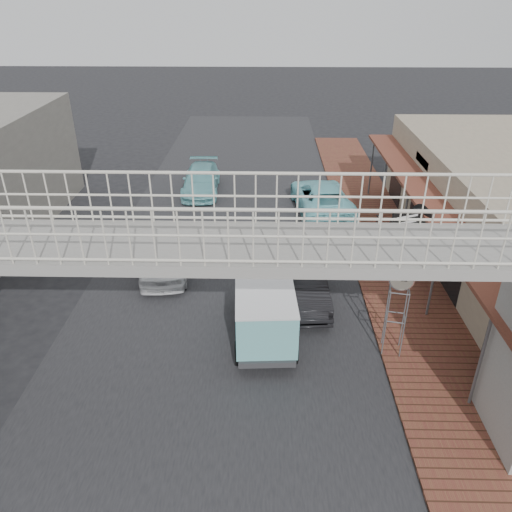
{
  "coord_description": "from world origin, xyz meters",
  "views": [
    {
      "loc": [
        1.54,
        -12.77,
        9.68
      ],
      "look_at": [
        1.21,
        1.8,
        1.8
      ],
      "focal_mm": 35.0,
      "sensor_mm": 36.0,
      "label": 1
    }
  ],
  "objects_px": {
    "dark_sedan": "(300,278)",
    "motorcycle_far": "(384,227)",
    "angkot_curb": "(321,197)",
    "motorcycle_near": "(418,264)",
    "angkot_van": "(264,303)",
    "arrow_sign": "(426,221)",
    "angkot_far": "(201,180)",
    "street_clock": "(401,282)",
    "white_hatchback": "(165,254)"
  },
  "relations": [
    {
      "from": "motorcycle_far",
      "to": "arrow_sign",
      "type": "xyz_separation_m",
      "value": [
        0.4,
        -3.83,
        2.02
      ]
    },
    {
      "from": "angkot_van",
      "to": "arrow_sign",
      "type": "height_order",
      "value": "arrow_sign"
    },
    {
      "from": "dark_sedan",
      "to": "motorcycle_far",
      "type": "xyz_separation_m",
      "value": [
        3.83,
        4.5,
        -0.09
      ]
    },
    {
      "from": "white_hatchback",
      "to": "arrow_sign",
      "type": "height_order",
      "value": "arrow_sign"
    },
    {
      "from": "arrow_sign",
      "to": "dark_sedan",
      "type": "bearing_deg",
      "value": 165.86
    },
    {
      "from": "angkot_far",
      "to": "angkot_curb",
      "type": "bearing_deg",
      "value": -24.55
    },
    {
      "from": "angkot_curb",
      "to": "angkot_van",
      "type": "relative_size",
      "value": 1.31
    },
    {
      "from": "dark_sedan",
      "to": "white_hatchback",
      "type": "bearing_deg",
      "value": 156.84
    },
    {
      "from": "motorcycle_far",
      "to": "angkot_far",
      "type": "bearing_deg",
      "value": 53.11
    },
    {
      "from": "motorcycle_near",
      "to": "arrow_sign",
      "type": "xyz_separation_m",
      "value": [
        -0.23,
        -0.7,
        2.1
      ]
    },
    {
      "from": "angkot_far",
      "to": "angkot_van",
      "type": "relative_size",
      "value": 1.12
    },
    {
      "from": "motorcycle_near",
      "to": "street_clock",
      "type": "distance_m",
      "value": 5.17
    },
    {
      "from": "angkot_curb",
      "to": "angkot_far",
      "type": "height_order",
      "value": "angkot_curb"
    },
    {
      "from": "angkot_curb",
      "to": "arrow_sign",
      "type": "xyz_separation_m",
      "value": [
        2.78,
        -6.97,
        1.94
      ]
    },
    {
      "from": "white_hatchback",
      "to": "motorcycle_far",
      "type": "bearing_deg",
      "value": 10.7
    },
    {
      "from": "white_hatchback",
      "to": "motorcycle_far",
      "type": "height_order",
      "value": "white_hatchback"
    },
    {
      "from": "dark_sedan",
      "to": "motorcycle_near",
      "type": "xyz_separation_m",
      "value": [
        4.47,
        1.37,
        -0.17
      ]
    },
    {
      "from": "angkot_curb",
      "to": "angkot_van",
      "type": "bearing_deg",
      "value": 68.2
    },
    {
      "from": "angkot_curb",
      "to": "motorcycle_near",
      "type": "height_order",
      "value": "angkot_curb"
    },
    {
      "from": "motorcycle_far",
      "to": "arrow_sign",
      "type": "relative_size",
      "value": 0.58
    },
    {
      "from": "angkot_van",
      "to": "street_clock",
      "type": "height_order",
      "value": "street_clock"
    },
    {
      "from": "angkot_far",
      "to": "arrow_sign",
      "type": "bearing_deg",
      "value": -48.86
    },
    {
      "from": "arrow_sign",
      "to": "motorcycle_near",
      "type": "bearing_deg",
      "value": 48.38
    },
    {
      "from": "angkot_far",
      "to": "dark_sedan",
      "type": "bearing_deg",
      "value": -67.32
    },
    {
      "from": "dark_sedan",
      "to": "arrow_sign",
      "type": "xyz_separation_m",
      "value": [
        4.24,
        0.67,
        1.93
      ]
    },
    {
      "from": "angkot_van",
      "to": "arrow_sign",
      "type": "distance_m",
      "value": 6.4
    },
    {
      "from": "arrow_sign",
      "to": "angkot_van",
      "type": "bearing_deg",
      "value": -174.62
    },
    {
      "from": "motorcycle_far",
      "to": "street_clock",
      "type": "xyz_separation_m",
      "value": [
        -1.28,
        -7.54,
        1.81
      ]
    },
    {
      "from": "street_clock",
      "to": "arrow_sign",
      "type": "relative_size",
      "value": 0.89
    },
    {
      "from": "angkot_far",
      "to": "angkot_van",
      "type": "bearing_deg",
      "value": -76.59
    },
    {
      "from": "angkot_van",
      "to": "arrow_sign",
      "type": "relative_size",
      "value": 1.26
    },
    {
      "from": "motorcycle_far",
      "to": "angkot_curb",
      "type": "bearing_deg",
      "value": 33.97
    },
    {
      "from": "street_clock",
      "to": "arrow_sign",
      "type": "bearing_deg",
      "value": 76.93
    },
    {
      "from": "dark_sedan",
      "to": "motorcycle_near",
      "type": "distance_m",
      "value": 4.68
    },
    {
      "from": "dark_sedan",
      "to": "motorcycle_near",
      "type": "bearing_deg",
      "value": 12.57
    },
    {
      "from": "angkot_curb",
      "to": "motorcycle_far",
      "type": "xyz_separation_m",
      "value": [
        2.38,
        -3.14,
        -0.08
      ]
    },
    {
      "from": "angkot_curb",
      "to": "white_hatchback",
      "type": "bearing_deg",
      "value": 35.64
    },
    {
      "from": "angkot_van",
      "to": "arrow_sign",
      "type": "bearing_deg",
      "value": 25.34
    },
    {
      "from": "dark_sedan",
      "to": "angkot_van",
      "type": "height_order",
      "value": "angkot_van"
    },
    {
      "from": "dark_sedan",
      "to": "angkot_far",
      "type": "xyz_separation_m",
      "value": [
        -4.68,
        10.19,
        -0.09
      ]
    },
    {
      "from": "angkot_van",
      "to": "arrow_sign",
      "type": "xyz_separation_m",
      "value": [
        5.48,
        2.98,
        1.45
      ]
    },
    {
      "from": "angkot_curb",
      "to": "street_clock",
      "type": "distance_m",
      "value": 10.88
    },
    {
      "from": "angkot_van",
      "to": "motorcycle_far",
      "type": "xyz_separation_m",
      "value": [
        5.07,
        6.8,
        -0.57
      ]
    },
    {
      "from": "angkot_curb",
      "to": "motorcycle_near",
      "type": "xyz_separation_m",
      "value": [
        3.01,
        -6.27,
        -0.16
      ]
    },
    {
      "from": "angkot_far",
      "to": "white_hatchback",
      "type": "bearing_deg",
      "value": -94.57
    },
    {
      "from": "white_hatchback",
      "to": "angkot_far",
      "type": "distance_m",
      "value": 8.48
    },
    {
      "from": "motorcycle_far",
      "to": "street_clock",
      "type": "height_order",
      "value": "street_clock"
    },
    {
      "from": "motorcycle_near",
      "to": "motorcycle_far",
      "type": "height_order",
      "value": "motorcycle_far"
    },
    {
      "from": "white_hatchback",
      "to": "angkot_far",
      "type": "relative_size",
      "value": 0.94
    },
    {
      "from": "motorcycle_near",
      "to": "angkot_van",
      "type": "bearing_deg",
      "value": 116.34
    }
  ]
}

